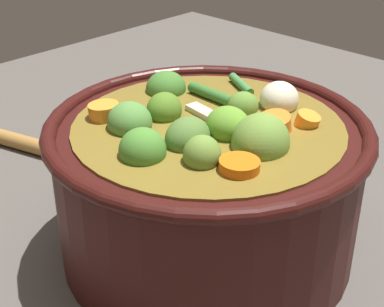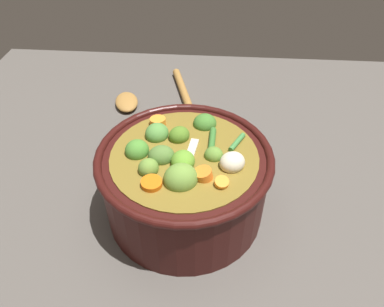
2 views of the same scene
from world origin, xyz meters
name	(u,v)px [view 2 (image 2 of 2)]	position (x,y,z in m)	size (l,w,h in m)	color
ground_plane	(185,209)	(0.00, 0.00, 0.00)	(1.10, 1.10, 0.00)	#514C47
cooking_pot	(185,181)	(0.00, 0.00, 0.06)	(0.26, 0.26, 0.14)	#38110F
wooden_spoon	(155,99)	(-0.10, 0.31, 0.01)	(0.20, 0.22, 0.02)	#A27336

